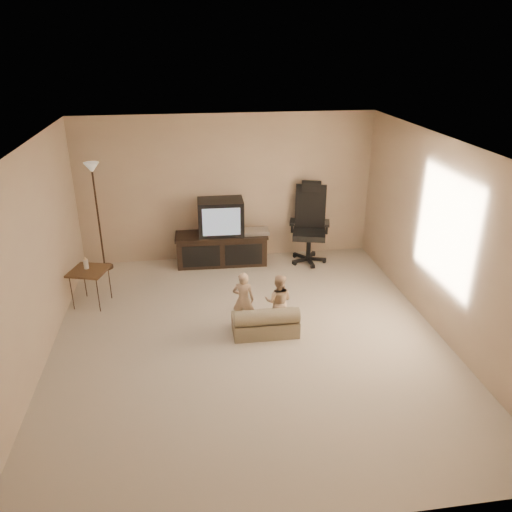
{
  "coord_description": "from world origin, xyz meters",
  "views": [
    {
      "loc": [
        -0.72,
        -5.46,
        3.6
      ],
      "look_at": [
        0.18,
        0.6,
        0.92
      ],
      "focal_mm": 35.0,
      "sensor_mm": 36.0,
      "label": 1
    }
  ],
  "objects_px": {
    "tv_stand": "(222,237)",
    "floor_lamp": "(95,193)",
    "office_chair": "(309,234)",
    "child_sofa": "(266,323)",
    "side_table": "(89,271)",
    "toddler_left": "(243,300)",
    "toddler_right": "(279,301)"
  },
  "relations": [
    {
      "from": "tv_stand",
      "to": "floor_lamp",
      "type": "height_order",
      "value": "floor_lamp"
    },
    {
      "from": "tv_stand",
      "to": "office_chair",
      "type": "distance_m",
      "value": 1.51
    },
    {
      "from": "tv_stand",
      "to": "child_sofa",
      "type": "distance_m",
      "value": 2.43
    },
    {
      "from": "child_sofa",
      "to": "office_chair",
      "type": "bearing_deg",
      "value": 63.87
    },
    {
      "from": "office_chair",
      "to": "side_table",
      "type": "xyz_separation_m",
      "value": [
        -3.52,
        -1.08,
        0.04
      ]
    },
    {
      "from": "floor_lamp",
      "to": "office_chair",
      "type": "bearing_deg",
      "value": -2.84
    },
    {
      "from": "toddler_left",
      "to": "child_sofa",
      "type": "bearing_deg",
      "value": 150.98
    },
    {
      "from": "side_table",
      "to": "toddler_left",
      "type": "bearing_deg",
      "value": -23.76
    },
    {
      "from": "tv_stand",
      "to": "child_sofa",
      "type": "height_order",
      "value": "tv_stand"
    },
    {
      "from": "office_chair",
      "to": "child_sofa",
      "type": "xyz_separation_m",
      "value": [
        -1.14,
        -2.26,
        -0.32
      ]
    },
    {
      "from": "office_chair",
      "to": "toddler_left",
      "type": "height_order",
      "value": "office_chair"
    },
    {
      "from": "office_chair",
      "to": "toddler_right",
      "type": "distance_m",
      "value": 2.31
    },
    {
      "from": "side_table",
      "to": "floor_lamp",
      "type": "relative_size",
      "value": 0.41
    },
    {
      "from": "office_chair",
      "to": "toddler_left",
      "type": "relative_size",
      "value": 1.73
    },
    {
      "from": "floor_lamp",
      "to": "toddler_right",
      "type": "distance_m",
      "value": 3.57
    },
    {
      "from": "floor_lamp",
      "to": "toddler_right",
      "type": "height_order",
      "value": "floor_lamp"
    },
    {
      "from": "tv_stand",
      "to": "toddler_right",
      "type": "xyz_separation_m",
      "value": [
        0.57,
        -2.23,
        -0.08
      ]
    },
    {
      "from": "tv_stand",
      "to": "office_chair",
      "type": "bearing_deg",
      "value": -2.46
    },
    {
      "from": "tv_stand",
      "to": "side_table",
      "type": "xyz_separation_m",
      "value": [
        -2.01,
        -1.2,
        0.06
      ]
    },
    {
      "from": "office_chair",
      "to": "child_sofa",
      "type": "height_order",
      "value": "office_chair"
    },
    {
      "from": "office_chair",
      "to": "floor_lamp",
      "type": "distance_m",
      "value": 3.61
    },
    {
      "from": "toddler_left",
      "to": "floor_lamp",
      "type": "bearing_deg",
      "value": -32.03
    },
    {
      "from": "tv_stand",
      "to": "toddler_left",
      "type": "relative_size",
      "value": 2.01
    },
    {
      "from": "toddler_left",
      "to": "toddler_right",
      "type": "relative_size",
      "value": 1.03
    },
    {
      "from": "child_sofa",
      "to": "toddler_right",
      "type": "relative_size",
      "value": 1.11
    },
    {
      "from": "office_chair",
      "to": "toddler_right",
      "type": "bearing_deg",
      "value": -98.68
    },
    {
      "from": "office_chair",
      "to": "side_table",
      "type": "relative_size",
      "value": 1.85
    },
    {
      "from": "side_table",
      "to": "toddler_left",
      "type": "distance_m",
      "value": 2.32
    },
    {
      "from": "side_table",
      "to": "child_sofa",
      "type": "xyz_separation_m",
      "value": [
        2.39,
        -1.18,
        -0.36
      ]
    },
    {
      "from": "tv_stand",
      "to": "side_table",
      "type": "height_order",
      "value": "tv_stand"
    },
    {
      "from": "tv_stand",
      "to": "toddler_right",
      "type": "relative_size",
      "value": 2.07
    },
    {
      "from": "toddler_right",
      "to": "floor_lamp",
      "type": "bearing_deg",
      "value": -24.04
    }
  ]
}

